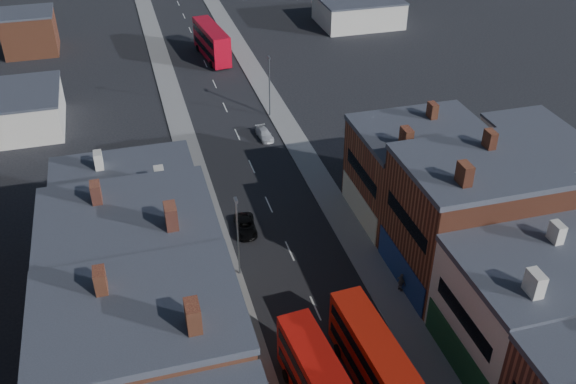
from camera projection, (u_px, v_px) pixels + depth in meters
pavement_west at (192, 165)px, 73.17m from camera, size 3.00×200.00×0.12m
pavement_east at (301, 150)px, 76.09m from camera, size 3.00×200.00×0.12m
lamp_post_2 at (238, 232)px, 54.80m from camera, size 0.25×0.70×8.12m
lamp_post_3 at (269, 82)px, 81.31m from camera, size 0.25×0.70×8.12m
bus_1 at (375, 361)px, 45.64m from camera, size 3.30×11.03×4.70m
bus_2 at (212, 41)px, 99.30m from camera, size 4.04×11.89×5.03m
car_2 at (245, 226)px, 62.47m from camera, size 2.31×4.40×1.18m
car_3 at (264, 134)px, 78.46m from camera, size 1.78×3.81×1.08m
ped_3 at (401, 282)px, 54.95m from camera, size 0.79×1.14×1.78m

